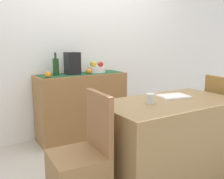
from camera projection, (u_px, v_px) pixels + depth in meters
ground_plane at (135, 161)px, 2.80m from camera, size 6.40×6.40×0.02m
room_wall_rear at (85, 35)px, 3.53m from camera, size 6.40×0.06×2.70m
sideboard_console at (82, 106)px, 3.39m from camera, size 1.15×0.42×0.85m
table_runner at (81, 74)px, 3.31m from camera, size 1.08×0.32×0.01m
fruit_bowl at (96, 69)px, 3.42m from camera, size 0.23×0.23×0.08m
apple_front at (94, 64)px, 3.38m from camera, size 0.07×0.07×0.07m
apple_center at (100, 64)px, 3.44m from camera, size 0.06×0.06×0.06m
apple_left at (101, 64)px, 3.37m from camera, size 0.07×0.07×0.07m
apple_rear at (92, 64)px, 3.45m from camera, size 0.07×0.07×0.07m
wine_bottle at (56, 67)px, 3.11m from camera, size 0.07×0.07×0.28m
coffee_maker at (72, 63)px, 3.22m from camera, size 0.16×0.18×0.28m
orange_loose_mid at (89, 71)px, 3.28m from camera, size 0.07×0.07×0.07m
orange_loose_near_bowl at (48, 75)px, 2.96m from camera, size 0.07×0.07×0.07m
dining_table at (168, 139)px, 2.40m from camera, size 1.28×0.70×0.74m
open_book at (174, 96)px, 2.48m from camera, size 0.31×0.26×0.02m
coffee_cup at (150, 99)px, 2.22m from camera, size 0.08×0.08×0.09m
chair_near_window at (80, 176)px, 1.95m from camera, size 0.42×0.42×0.90m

